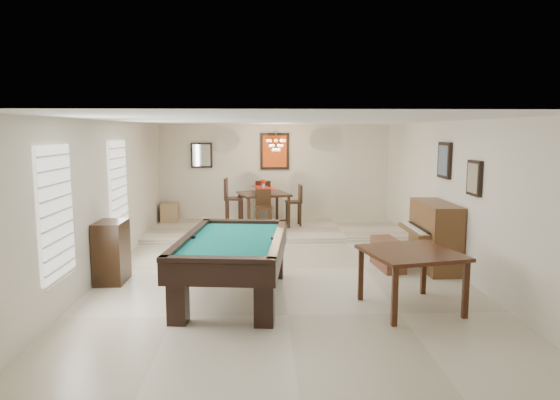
{
  "coord_description": "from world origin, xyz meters",
  "views": [
    {
      "loc": [
        -0.33,
        -8.58,
        2.42
      ],
      "look_at": [
        0.0,
        0.6,
        1.15
      ],
      "focal_mm": 32.0,
      "sensor_mm": 36.0,
      "label": 1
    }
  ],
  "objects": [
    {
      "name": "ground_plane",
      "position": [
        0.0,
        0.0,
        -0.01
      ],
      "size": [
        6.0,
        9.0,
        0.02
      ],
      "primitive_type": "cube",
      "color": "beige"
    },
    {
      "name": "wall_back",
      "position": [
        0.0,
        4.5,
        1.3
      ],
      "size": [
        6.0,
        0.04,
        2.6
      ],
      "primitive_type": "cube",
      "color": "silver",
      "rests_on": "ground_plane"
    },
    {
      "name": "wall_front",
      "position": [
        0.0,
        -4.5,
        1.3
      ],
      "size": [
        6.0,
        0.04,
        2.6
      ],
      "primitive_type": "cube",
      "color": "silver",
      "rests_on": "ground_plane"
    },
    {
      "name": "wall_left",
      "position": [
        -3.0,
        0.0,
        1.3
      ],
      "size": [
        0.04,
        9.0,
        2.6
      ],
      "primitive_type": "cube",
      "color": "silver",
      "rests_on": "ground_plane"
    },
    {
      "name": "wall_right",
      "position": [
        3.0,
        0.0,
        1.3
      ],
      "size": [
        0.04,
        9.0,
        2.6
      ],
      "primitive_type": "cube",
      "color": "silver",
      "rests_on": "ground_plane"
    },
    {
      "name": "ceiling",
      "position": [
        0.0,
        0.0,
        2.6
      ],
      "size": [
        6.0,
        9.0,
        0.04
      ],
      "primitive_type": "cube",
      "color": "white",
      "rests_on": "wall_back"
    },
    {
      "name": "dining_step",
      "position": [
        0.0,
        3.25,
        0.06
      ],
      "size": [
        6.0,
        2.5,
        0.12
      ],
      "primitive_type": "cube",
      "color": "beige",
      "rests_on": "ground_plane"
    },
    {
      "name": "window_left_front",
      "position": [
        -2.97,
        -2.2,
        1.4
      ],
      "size": [
        0.06,
        1.0,
        1.7
      ],
      "primitive_type": "cube",
      "color": "white",
      "rests_on": "wall_left"
    },
    {
      "name": "window_left_rear",
      "position": [
        -2.97,
        0.6,
        1.4
      ],
      "size": [
        0.06,
        1.0,
        1.7
      ],
      "primitive_type": "cube",
      "color": "white",
      "rests_on": "wall_left"
    },
    {
      "name": "pool_table",
      "position": [
        -0.76,
        -1.49,
        0.44
      ],
      "size": [
        1.67,
        2.75,
        0.88
      ],
      "primitive_type": null,
      "rotation": [
        0.0,
        0.0,
        -0.1
      ],
      "color": "black",
      "rests_on": "ground_plane"
    },
    {
      "name": "square_table",
      "position": [
        1.69,
        -2.05,
        0.4
      ],
      "size": [
        1.4,
        1.4,
        0.81
      ],
      "primitive_type": null,
      "rotation": [
        0.0,
        0.0,
        0.23
      ],
      "color": "black",
      "rests_on": "ground_plane"
    },
    {
      "name": "upright_piano",
      "position": [
        2.58,
        -0.03,
        0.59
      ],
      "size": [
        0.79,
        1.41,
        1.18
      ],
      "primitive_type": null,
      "color": "brown",
      "rests_on": "ground_plane"
    },
    {
      "name": "piano_bench",
      "position": [
        1.9,
        -0.02,
        0.26
      ],
      "size": [
        0.45,
        0.96,
        0.51
      ],
      "primitive_type": "cube",
      "rotation": [
        0.0,
        0.0,
        0.1
      ],
      "color": "brown",
      "rests_on": "ground_plane"
    },
    {
      "name": "apothecary_chest",
      "position": [
        -2.76,
        -0.66,
        0.5
      ],
      "size": [
        0.44,
        0.66,
        0.99
      ],
      "primitive_type": "cube",
      "color": "black",
      "rests_on": "ground_plane"
    },
    {
      "name": "dining_table",
      "position": [
        -0.3,
        3.47,
        0.58
      ],
      "size": [
        1.38,
        1.38,
        0.93
      ],
      "primitive_type": null,
      "rotation": [
        0.0,
        0.0,
        0.26
      ],
      "color": "black",
      "rests_on": "dining_step"
    },
    {
      "name": "flower_vase",
      "position": [
        -0.3,
        3.47,
        1.16
      ],
      "size": [
        0.15,
        0.15,
        0.22
      ],
      "primitive_type": null,
      "rotation": [
        0.0,
        0.0,
        0.16
      ],
      "color": "#9E2A0D",
      "rests_on": "dining_table"
    },
    {
      "name": "dining_chair_south",
      "position": [
        -0.29,
        2.73,
        0.61
      ],
      "size": [
        0.39,
        0.39,
        0.97
      ],
      "primitive_type": null,
      "rotation": [
        0.0,
        0.0,
        0.09
      ],
      "color": "black",
      "rests_on": "dining_step"
    },
    {
      "name": "dining_chair_north",
      "position": [
        -0.31,
        4.21,
        0.64
      ],
      "size": [
        0.39,
        0.39,
        1.05
      ],
      "primitive_type": null,
      "rotation": [
        0.0,
        0.0,
        3.13
      ],
      "color": "black",
      "rests_on": "dining_step"
    },
    {
      "name": "dining_chair_west",
      "position": [
        -1.01,
        3.43,
        0.7
      ],
      "size": [
        0.46,
        0.46,
        1.17
      ],
      "primitive_type": null,
      "rotation": [
        0.0,
        0.0,
        1.52
      ],
      "color": "black",
      "rests_on": "dining_step"
    },
    {
      "name": "dining_chair_east",
      "position": [
        0.44,
        3.48,
        0.62
      ],
      "size": [
        0.4,
        0.4,
        1.01
      ],
      "primitive_type": null,
      "rotation": [
        0.0,
        0.0,
        -1.48
      ],
      "color": "black",
      "rests_on": "dining_step"
    },
    {
      "name": "corner_bench",
      "position": [
        -2.71,
        4.19,
        0.36
      ],
      "size": [
        0.45,
        0.55,
        0.48
      ],
      "primitive_type": "cube",
      "rotation": [
        0.0,
        0.0,
        0.04
      ],
      "color": "tan",
      "rests_on": "dining_step"
    },
    {
      "name": "chandelier",
      "position": [
        0.0,
        3.2,
        2.2
      ],
      "size": [
        0.44,
        0.44,
        0.6
      ],
      "primitive_type": null,
      "color": "#FFE5B2",
      "rests_on": "ceiling"
    },
    {
      "name": "back_painting",
      "position": [
        0.0,
        4.46,
        1.9
      ],
      "size": [
        0.75,
        0.06,
        0.95
      ],
      "primitive_type": "cube",
      "color": "#D84C14",
      "rests_on": "wall_back"
    },
    {
      "name": "back_mirror",
      "position": [
        -1.9,
        4.46,
        1.8
      ],
      "size": [
        0.55,
        0.06,
        0.65
      ],
      "primitive_type": "cube",
      "color": "white",
      "rests_on": "wall_back"
    },
    {
      "name": "right_picture_upper",
      "position": [
        2.96,
        0.3,
        1.9
      ],
      "size": [
        0.06,
        0.55,
        0.65
      ],
      "primitive_type": "cube",
      "color": "slate",
      "rests_on": "wall_right"
    },
    {
      "name": "right_picture_lower",
      "position": [
        2.96,
        -1.0,
        1.7
      ],
      "size": [
        0.06,
        0.45,
        0.55
      ],
      "primitive_type": "cube",
      "color": "gray",
      "rests_on": "wall_right"
    }
  ]
}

